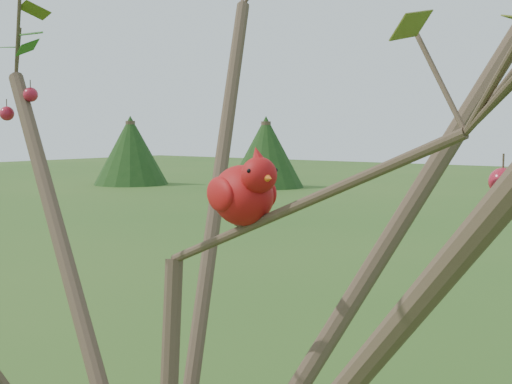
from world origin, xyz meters
TOP-DOWN VIEW (x-y plane):
  - crabapple_tree at (0.03, -0.02)m, footprint 2.35×2.05m
  - cardinal at (0.14, 0.08)m, footprint 0.21×0.15m

SIDE VIEW (x-z plane):
  - cardinal at x=0.14m, z-range 2.01..2.17m
  - crabapple_tree at x=0.03m, z-range 0.65..3.60m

